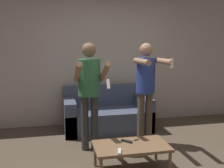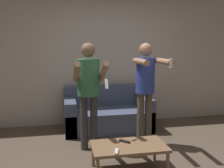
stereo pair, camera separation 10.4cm
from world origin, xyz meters
name	(u,v)px [view 1 (the left image)]	position (x,y,z in m)	size (l,w,h in m)	color
wall_back	(105,56)	(0.00, 2.13, 1.35)	(6.40, 0.06, 2.70)	beige
couch	(107,115)	(-0.05, 1.68, 0.27)	(1.58, 0.83, 0.78)	#4C5670
person_standing_left	(89,84)	(-0.49, 0.77, 1.01)	(0.45, 0.70, 1.61)	#383838
person_standing_right	(146,83)	(0.39, 0.77, 1.00)	(0.41, 0.73, 1.61)	brown
coffee_table	(131,148)	(-0.07, 0.00, 0.31)	(0.93, 0.53, 0.35)	#846042
remote_near	(120,152)	(-0.27, -0.20, 0.36)	(0.08, 0.15, 0.02)	white
remote_far	(127,141)	(-0.10, 0.10, 0.36)	(0.13, 0.13, 0.02)	black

